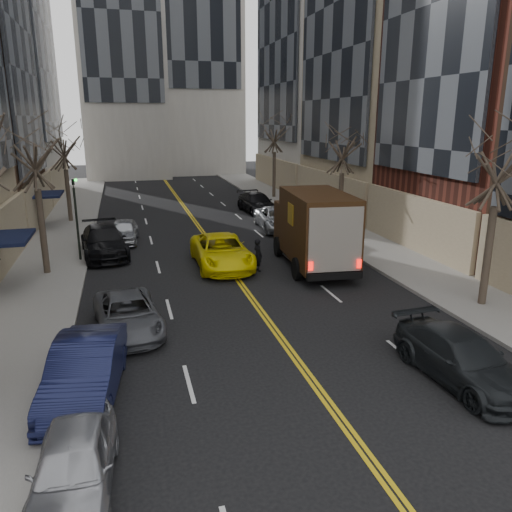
% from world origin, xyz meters
% --- Properties ---
extents(sidewalk_left, '(4.00, 66.00, 0.15)m').
position_xyz_m(sidewalk_left, '(-9.00, 27.00, 0.07)').
color(sidewalk_left, slate).
rests_on(sidewalk_left, ground).
extents(sidewalk_right, '(4.00, 66.00, 0.15)m').
position_xyz_m(sidewalk_right, '(9.00, 27.00, 0.07)').
color(sidewalk_right, slate).
rests_on(sidewalk_right, ground).
extents(streetwall_right, '(12.26, 49.00, 34.00)m').
position_xyz_m(streetwall_right, '(16.38, 32.20, 15.09)').
color(streetwall_right, '#4C301E').
rests_on(streetwall_right, ground).
extents(tree_lf_mid, '(3.20, 3.20, 8.91)m').
position_xyz_m(tree_lf_mid, '(-8.80, 20.00, 6.60)').
color(tree_lf_mid, '#382D23').
rests_on(tree_lf_mid, sidewalk_left).
extents(tree_lf_far, '(3.20, 3.20, 8.12)m').
position_xyz_m(tree_lf_far, '(-8.80, 33.00, 6.02)').
color(tree_lf_far, '#382D23').
rests_on(tree_lf_far, sidewalk_left).
extents(tree_rt_near, '(3.20, 3.20, 8.71)m').
position_xyz_m(tree_rt_near, '(8.80, 11.00, 6.45)').
color(tree_rt_near, '#382D23').
rests_on(tree_rt_near, sidewalk_right).
extents(tree_rt_mid, '(3.20, 3.20, 8.32)m').
position_xyz_m(tree_rt_mid, '(8.80, 25.00, 6.17)').
color(tree_rt_mid, '#382D23').
rests_on(tree_rt_mid, sidewalk_right).
extents(tree_rt_far, '(3.20, 3.20, 9.11)m').
position_xyz_m(tree_rt_far, '(8.80, 40.00, 6.74)').
color(tree_rt_far, '#382D23').
rests_on(tree_rt_far, sidewalk_right).
extents(traffic_signal, '(0.29, 0.26, 4.70)m').
position_xyz_m(traffic_signal, '(-7.39, 22.00, 2.82)').
color(traffic_signal, black).
rests_on(traffic_signal, sidewalk_left).
extents(ups_truck, '(3.42, 7.35, 3.91)m').
position_xyz_m(ups_truck, '(4.20, 18.00, 1.97)').
color(ups_truck, black).
rests_on(ups_truck, ground).
extents(observer_sedan, '(2.28, 4.94, 1.40)m').
position_xyz_m(observer_sedan, '(4.20, 6.17, 0.70)').
color(observer_sedan, black).
rests_on(observer_sedan, ground).
extents(taxi, '(2.69, 5.78, 1.60)m').
position_xyz_m(taxi, '(-0.30, 19.28, 0.80)').
color(taxi, yellow).
rests_on(taxi, ground).
extents(pedestrian, '(0.56, 0.69, 1.63)m').
position_xyz_m(pedestrian, '(1.30, 18.09, 0.82)').
color(pedestrian, black).
rests_on(pedestrian, ground).
extents(parked_lf_a, '(1.80, 4.06, 1.36)m').
position_xyz_m(parked_lf_a, '(-6.30, 4.24, 0.68)').
color(parked_lf_a, '#A6A8AE').
rests_on(parked_lf_a, ground).
extents(parked_lf_b, '(2.29, 5.02, 1.60)m').
position_xyz_m(parked_lf_b, '(-6.29, 8.04, 0.80)').
color(parked_lf_b, '#101434').
rests_on(parked_lf_b, ground).
extents(parked_lf_c, '(2.64, 4.84, 1.29)m').
position_xyz_m(parked_lf_c, '(-5.10, 12.22, 0.64)').
color(parked_lf_c, '#4C4E53').
rests_on(parked_lf_c, ground).
extents(parked_lf_d, '(2.91, 5.86, 1.64)m').
position_xyz_m(parked_lf_d, '(-6.19, 23.02, 0.82)').
color(parked_lf_d, black).
rests_on(parked_lf_d, ground).
extents(parked_lf_e, '(1.95, 4.21, 1.40)m').
position_xyz_m(parked_lf_e, '(-5.10, 25.90, 0.70)').
color(parked_lf_e, '#ADB0B5').
rests_on(parked_lf_e, ground).
extents(parked_rt_a, '(1.63, 4.45, 1.46)m').
position_xyz_m(parked_rt_a, '(6.30, 22.56, 0.73)').
color(parked_rt_a, '#4C4E54').
rests_on(parked_rt_a, ground).
extents(parked_rt_b, '(2.81, 5.57, 1.51)m').
position_xyz_m(parked_rt_b, '(5.10, 26.87, 0.76)').
color(parked_rt_b, '#B5B9BE').
rests_on(parked_rt_b, ground).
extents(parked_rt_c, '(2.54, 5.43, 1.53)m').
position_xyz_m(parked_rt_c, '(5.38, 33.42, 0.77)').
color(parked_rt_c, black).
rests_on(parked_rt_c, ground).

